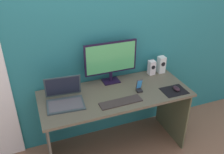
% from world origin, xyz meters
% --- Properties ---
extents(ground_plane, '(8.00, 8.00, 0.00)m').
position_xyz_m(ground_plane, '(0.00, 0.00, 0.00)').
color(ground_plane, brown).
extents(wall_back, '(6.00, 0.04, 2.50)m').
position_xyz_m(wall_back, '(0.00, 0.36, 1.25)').
color(wall_back, '#247277').
rests_on(wall_back, ground_plane).
extents(desk, '(1.52, 0.64, 0.76)m').
position_xyz_m(desk, '(0.00, 0.00, 0.60)').
color(desk, '#514C3C').
rests_on(desk, ground_plane).
extents(monitor, '(0.57, 0.14, 0.46)m').
position_xyz_m(monitor, '(0.04, 0.23, 1.02)').
color(monitor, black).
rests_on(monitor, desk).
extents(speaker_right, '(0.08, 0.08, 0.20)m').
position_xyz_m(speaker_right, '(0.66, 0.23, 0.85)').
color(speaker_right, silver).
rests_on(speaker_right, desk).
extents(speaker_near_monitor, '(0.07, 0.08, 0.16)m').
position_xyz_m(speaker_near_monitor, '(0.54, 0.23, 0.84)').
color(speaker_near_monitor, silver).
rests_on(speaker_near_monitor, desk).
extents(laptop, '(0.37, 0.32, 0.24)m').
position_xyz_m(laptop, '(-0.51, 0.01, 0.81)').
color(laptop, '#313F44').
rests_on(laptop, desk).
extents(keyboard_external, '(0.42, 0.13, 0.01)m').
position_xyz_m(keyboard_external, '(-0.01, -0.18, 0.76)').
color(keyboard_external, '#2F2726').
rests_on(keyboard_external, desk).
extents(mousepad, '(0.25, 0.20, 0.00)m').
position_xyz_m(mousepad, '(0.58, -0.18, 0.76)').
color(mousepad, black).
rests_on(mousepad, desk).
extents(mouse, '(0.06, 0.10, 0.04)m').
position_xyz_m(mouse, '(0.61, -0.18, 0.78)').
color(mouse, black).
rests_on(mouse, mousepad).
extents(phone_in_dock, '(0.06, 0.06, 0.14)m').
position_xyz_m(phone_in_dock, '(0.24, -0.06, 0.80)').
color(phone_in_dock, black).
rests_on(phone_in_dock, desk).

